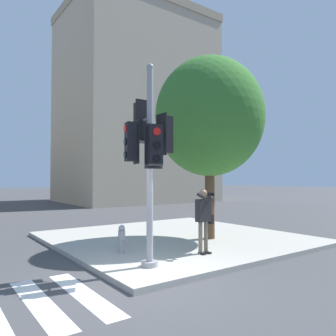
# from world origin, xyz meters

# --- Properties ---
(ground_plane) EXTENTS (160.00, 160.00, 0.00)m
(ground_plane) POSITION_xyz_m (0.00, 0.00, 0.00)
(ground_plane) COLOR #424244
(sidewalk_corner) EXTENTS (8.00, 8.00, 0.13)m
(sidewalk_corner) POSITION_xyz_m (3.50, 3.50, 0.07)
(sidewalk_corner) COLOR #ADA89E
(sidewalk_corner) RESTS_ON ground_plane
(traffic_signal_pole) EXTENTS (1.23, 1.23, 4.79)m
(traffic_signal_pole) POSITION_xyz_m (0.58, 0.68, 2.93)
(traffic_signal_pole) COLOR #939399
(traffic_signal_pole) RESTS_ON sidewalk_corner
(person_photographer) EXTENTS (0.58, 0.54, 1.76)m
(person_photographer) POSITION_xyz_m (2.51, 0.89, 1.19)
(person_photographer) COLOR black
(person_photographer) RESTS_ON sidewalk_corner
(street_tree) EXTENTS (3.76, 3.76, 6.26)m
(street_tree) POSITION_xyz_m (4.20, 2.45, 4.32)
(street_tree) COLOR brown
(street_tree) RESTS_ON sidewalk_corner
(fire_hydrant) EXTENTS (0.19, 0.25, 0.77)m
(fire_hydrant) POSITION_xyz_m (0.72, 2.28, 0.51)
(fire_hydrant) COLOR #99999E
(fire_hydrant) RESTS_ON sidewalk_corner
(building_right) EXTENTS (13.54, 10.73, 18.41)m
(building_right) POSITION_xyz_m (12.69, 22.06, 9.22)
(building_right) COLOR tan
(building_right) RESTS_ON ground_plane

